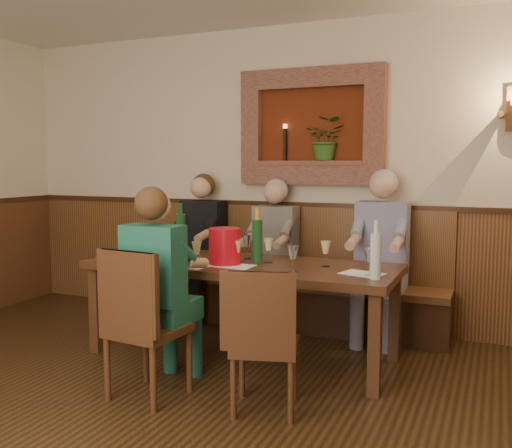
{
  "coord_description": "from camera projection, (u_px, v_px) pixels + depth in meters",
  "views": [
    {
      "loc": [
        1.83,
        -2.12,
        1.52
      ],
      "look_at": [
        0.1,
        1.9,
        1.05
      ],
      "focal_mm": 40.0,
      "sensor_mm": 36.0,
      "label": 1
    }
  ],
  "objects": [
    {
      "name": "room_shell",
      "position": [
        73.0,
        83.0,
        2.61
      ],
      "size": [
        6.04,
        6.04,
        2.82
      ],
      "color": "beige",
      "rests_on": "ground"
    },
    {
      "name": "wainscoting",
      "position": [
        82.0,
        357.0,
        2.76
      ],
      "size": [
        6.02,
        6.02,
        1.15
      ],
      "color": "#4C2915",
      "rests_on": "ground"
    },
    {
      "name": "wall_niche",
      "position": [
        315.0,
        131.0,
        5.22
      ],
      "size": [
        1.36,
        0.3,
        1.06
      ],
      "color": "#5E210D",
      "rests_on": "ground"
    },
    {
      "name": "dining_table",
      "position": [
        242.0,
        272.0,
        4.44
      ],
      "size": [
        2.4,
        0.9,
        0.75
      ],
      "color": "#3B1C11",
      "rests_on": "ground"
    },
    {
      "name": "bench",
      "position": [
        284.0,
        291.0,
        5.33
      ],
      "size": [
        3.0,
        0.45,
        1.11
      ],
      "color": "#381E0F",
      "rests_on": "ground"
    },
    {
      "name": "chair_near_left",
      "position": [
        147.0,
        354.0,
        3.69
      ],
      "size": [
        0.48,
        0.48,
        0.99
      ],
      "rotation": [
        0.0,
        0.0,
        -0.1
      ],
      "color": "#3B1C11",
      "rests_on": "ground"
    },
    {
      "name": "chair_near_right",
      "position": [
        265.0,
        369.0,
        3.49
      ],
      "size": [
        0.49,
        0.49,
        0.9
      ],
      "rotation": [
        0.0,
        0.0,
        0.28
      ],
      "color": "#3B1C11",
      "rests_on": "ground"
    },
    {
      "name": "person_bench_left",
      "position": [
        199.0,
        259.0,
        5.54
      ],
      "size": [
        0.42,
        0.51,
        1.42
      ],
      "color": "black",
      "rests_on": "ground"
    },
    {
      "name": "person_bench_mid",
      "position": [
        272.0,
        267.0,
        5.24
      ],
      "size": [
        0.4,
        0.49,
        1.37
      ],
      "color": "#504A49",
      "rests_on": "ground"
    },
    {
      "name": "person_bench_right",
      "position": [
        379.0,
        270.0,
        4.85
      ],
      "size": [
        0.44,
        0.54,
        1.47
      ],
      "color": "navy",
      "rests_on": "ground"
    },
    {
      "name": "person_chair_front",
      "position": [
        162.0,
        306.0,
        3.83
      ],
      "size": [
        0.4,
        0.49,
        1.37
      ],
      "color": "#174B50",
      "rests_on": "ground"
    },
    {
      "name": "spittoon_bucket",
      "position": [
        225.0,
        246.0,
        4.34
      ],
      "size": [
        0.28,
        0.28,
        0.28
      ],
      "primitive_type": "cylinder",
      "rotation": [
        0.0,
        0.0,
        -0.17
      ],
      "color": "red",
      "rests_on": "dining_table"
    },
    {
      "name": "wine_bottle_green_a",
      "position": [
        257.0,
        240.0,
        4.39
      ],
      "size": [
        0.08,
        0.08,
        0.43
      ],
      "rotation": [
        0.0,
        0.0,
        -0.08
      ],
      "color": "#19471E",
      "rests_on": "dining_table"
    },
    {
      "name": "wine_bottle_green_b",
      "position": [
        181.0,
        234.0,
        4.76
      ],
      "size": [
        0.1,
        0.1,
        0.43
      ],
      "rotation": [
        0.0,
        0.0,
        0.17
      ],
      "color": "#19471E",
      "rests_on": "dining_table"
    },
    {
      "name": "water_bottle",
      "position": [
        376.0,
        255.0,
        3.79
      ],
      "size": [
        0.09,
        0.09,
        0.4
      ],
      "rotation": [
        0.0,
        0.0,
        0.23
      ],
      "color": "silver",
      "rests_on": "dining_table"
    },
    {
      "name": "tasting_sheet_a",
      "position": [
        128.0,
        257.0,
        4.65
      ],
      "size": [
        0.3,
        0.21,
        0.0
      ],
      "primitive_type": "cube",
      "rotation": [
        0.0,
        0.0,
        0.0
      ],
      "color": "white",
      "rests_on": "dining_table"
    },
    {
      "name": "tasting_sheet_b",
      "position": [
        234.0,
        266.0,
        4.27
      ],
      "size": [
        0.3,
        0.22,
        0.0
      ],
      "primitive_type": "cube",
      "rotation": [
        0.0,
        0.0,
        -0.03
      ],
      "color": "white",
      "rests_on": "dining_table"
    },
    {
      "name": "tasting_sheet_c",
      "position": [
        362.0,
        274.0,
        3.97
      ],
      "size": [
        0.33,
        0.27,
        0.0
      ],
      "primitive_type": "cube",
      "rotation": [
        0.0,
        0.0,
        -0.26
      ],
      "color": "white",
      "rests_on": "dining_table"
    },
    {
      "name": "tasting_sheet_d",
      "position": [
        192.0,
        266.0,
        4.28
      ],
      "size": [
        0.32,
        0.26,
        0.0
      ],
      "primitive_type": "cube",
      "rotation": [
        0.0,
        0.0,
        -0.21
      ],
      "color": "white",
      "rests_on": "dining_table"
    },
    {
      "name": "wine_glass_0",
      "position": [
        129.0,
        246.0,
        4.65
      ],
      "size": [
        0.08,
        0.08,
        0.19
      ],
      "primitive_type": null,
      "color": "#DDCF84",
      "rests_on": "dining_table"
    },
    {
      "name": "wine_glass_1",
      "position": [
        160.0,
        243.0,
        4.81
      ],
      "size": [
        0.08,
        0.08,
        0.19
      ],
      "primitive_type": null,
      "color": "white",
      "rests_on": "dining_table"
    },
    {
      "name": "wine_glass_2",
      "position": [
        160.0,
        250.0,
        4.44
      ],
      "size": [
        0.08,
        0.08,
        0.19
      ],
      "primitive_type": null,
      "color": "#DDCF84",
      "rests_on": "dining_table"
    },
    {
      "name": "wine_glass_3",
      "position": [
        213.0,
        246.0,
        4.63
      ],
      "size": [
        0.08,
        0.08,
        0.19
      ],
      "primitive_type": null,
      "color": "white",
      "rests_on": "dining_table"
    },
    {
      "name": "wine_glass_4",
      "position": [
        237.0,
        253.0,
        4.3
      ],
      "size": [
        0.08,
        0.08,
        0.19
      ],
      "primitive_type": null,
      "color": "#DDCF84",
      "rests_on": "dining_table"
    },
    {
      "name": "wine_glass_5",
      "position": [
        268.0,
        250.0,
        4.41
      ],
      "size": [
        0.08,
        0.08,
        0.19
      ],
      "primitive_type": null,
      "color": "#DDCF84",
      "rests_on": "dining_table"
    },
    {
      "name": "wine_glass_6",
      "position": [
        293.0,
        259.0,
        4.01
      ],
      "size": [
        0.08,
        0.08,
        0.19
      ],
      "primitive_type": null,
      "color": "white",
      "rests_on": "dining_table"
    },
    {
      "name": "wine_glass_7",
      "position": [
        326.0,
        254.0,
        4.25
      ],
      "size": [
        0.08,
        0.08,
        0.19
      ],
      "primitive_type": null,
      "color": "#DDCF84",
      "rests_on": "dining_table"
    },
    {
      "name": "wine_glass_8",
      "position": [
        369.0,
        262.0,
        3.89
      ],
      "size": [
        0.08,
        0.08,
        0.19
      ],
      "primitive_type": null,
      "color": "white",
      "rests_on": "dining_table"
    },
    {
      "name": "wine_glass_9",
      "position": [
        197.0,
        254.0,
        4.22
      ],
      "size": [
        0.08,
        0.08,
        0.19
      ],
      "primitive_type": null,
      "color": "#DDCF84",
      "rests_on": "dining_table"
    },
    {
      "name": "wine_glass_10",
      "position": [
        247.0,
        247.0,
        4.59
      ],
      "size": [
        0.08,
        0.08,
        0.19
      ],
      "primitive_type": null,
      "color": "white",
      "rests_on": "dining_table"
    }
  ]
}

